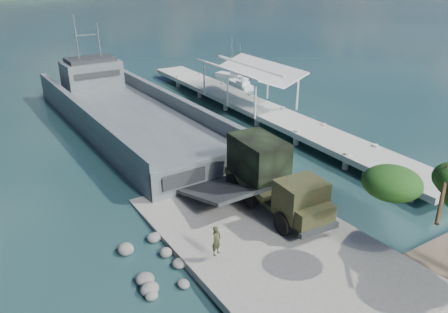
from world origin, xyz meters
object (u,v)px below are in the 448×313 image
(sailboat_near, at_px, (240,85))
(sailboat_far, at_px, (232,76))
(soldier, at_px, (216,247))
(landing_craft, at_px, (129,119))
(pier, at_px, (254,101))
(military_truck, at_px, (271,177))

(sailboat_near, relative_size, sailboat_far, 1.00)
(soldier, distance_m, sailboat_far, 42.41)
(landing_craft, bearing_deg, pier, -16.21)
(military_truck, distance_m, sailboat_near, 31.80)
(landing_craft, bearing_deg, military_truck, -85.83)
(landing_craft, height_order, soldier, landing_craft)
(landing_craft, height_order, sailboat_near, landing_craft)
(sailboat_far, bearing_deg, pier, -134.52)
(pier, distance_m, landing_craft, 13.18)
(sailboat_near, bearing_deg, pier, -111.62)
(landing_craft, relative_size, sailboat_near, 6.12)
(soldier, xyz_separation_m, sailboat_far, (23.47, 35.31, -1.02))
(landing_craft, height_order, sailboat_far, landing_craft)
(pier, relative_size, soldier, 26.28)
(soldier, height_order, sailboat_near, sailboat_near)
(sailboat_near, xyz_separation_m, sailboat_far, (1.71, 4.60, 0.00))
(sailboat_near, bearing_deg, landing_craft, -153.01)
(pier, height_order, sailboat_near, sailboat_near)
(military_truck, xyz_separation_m, soldier, (-5.94, -3.22, -1.19))
(military_truck, relative_size, soldier, 5.31)
(military_truck, distance_m, sailboat_far, 36.63)
(pier, distance_m, sailboat_far, 16.81)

